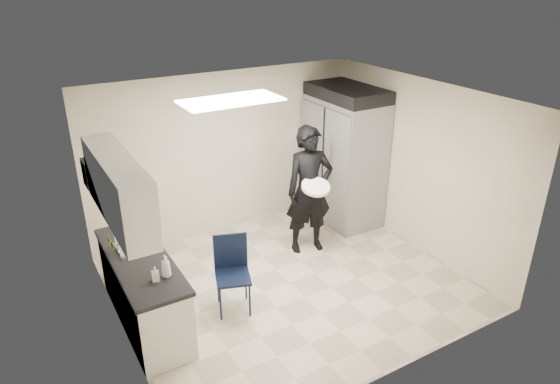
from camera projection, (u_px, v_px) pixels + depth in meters
floor at (290, 283)px, 6.96m from camera, size 4.50×4.50×0.00m
ceiling at (291, 99)px, 5.88m from camera, size 4.50×4.50×0.00m
back_wall at (226, 153)px, 7.99m from camera, size 4.50×0.00×4.50m
left_wall at (113, 243)px, 5.39m from camera, size 0.00×4.00×4.00m
right_wall at (419, 166)px, 7.46m from camera, size 0.00×4.00×4.00m
ceiling_panel at (231, 100)px, 5.94m from camera, size 1.20×0.60×0.02m
lower_counter at (144, 292)px, 6.04m from camera, size 0.60×1.90×0.86m
countertop at (140, 260)px, 5.85m from camera, size 0.64×1.95×0.05m
sink at (136, 251)px, 6.06m from camera, size 0.42×0.40×0.14m
faucet at (117, 244)px, 5.91m from camera, size 0.02×0.02×0.24m
upper_cabinets at (118, 189)px, 5.41m from camera, size 0.35×1.80×0.75m
towel_dispenser at (93, 173)px, 6.37m from camera, size 0.22×0.30×0.35m
notice_sticker_left at (112, 245)px, 5.50m from camera, size 0.00×0.12×0.07m
notice_sticker_right at (109, 240)px, 5.67m from camera, size 0.00×0.12×0.07m
commercial_fridge at (344, 161)px, 8.37m from camera, size 0.80×1.35×2.10m
fridge_compressor at (348, 93)px, 7.89m from camera, size 0.80×1.35×0.20m
folding_chair at (233, 277)px, 6.23m from camera, size 0.54×0.54×0.96m
man_tuxedo at (309, 190)px, 7.41m from camera, size 0.81×0.63×1.97m
bucket_lid at (316, 187)px, 7.13m from camera, size 0.49×0.49×0.05m
soap_bottle_a at (166, 266)px, 5.44m from camera, size 0.12×0.12×0.26m
soap_bottle_b at (155, 274)px, 5.38m from camera, size 0.09×0.09×0.17m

